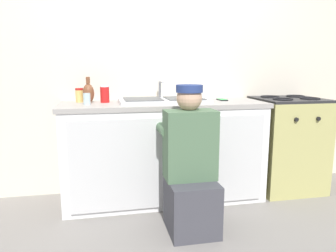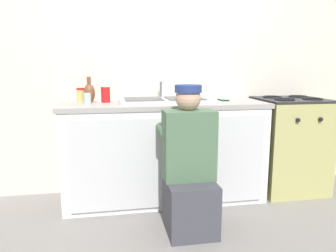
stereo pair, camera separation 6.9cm
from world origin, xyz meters
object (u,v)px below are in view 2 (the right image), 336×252
(soda_cup_red, at_px, (106,94))
(sink_double_basin, at_px, (164,100))
(condiment_jar, at_px, (81,95))
(stove_range, at_px, (288,144))
(cell_phone, at_px, (223,100))
(vase_decorative, at_px, (89,93))
(plumber_person, at_px, (189,171))
(water_glass, at_px, (87,99))

(soda_cup_red, bearing_deg, sink_double_basin, -9.45)
(sink_double_basin, height_order, condiment_jar, sink_double_basin)
(stove_range, bearing_deg, sink_double_basin, 179.90)
(cell_phone, distance_m, vase_decorative, 1.25)
(vase_decorative, bearing_deg, stove_range, -2.67)
(stove_range, xyz_separation_m, vase_decorative, (-1.92, 0.09, 0.54))
(stove_range, height_order, plumber_person, plumber_person)
(plumber_person, relative_size, condiment_jar, 8.63)
(stove_range, xyz_separation_m, cell_phone, (-0.68, 0.05, 0.45))
(sink_double_basin, distance_m, plumber_person, 0.80)
(plumber_person, relative_size, soda_cup_red, 7.26)
(plumber_person, bearing_deg, sink_double_basin, 97.60)
(sink_double_basin, xyz_separation_m, cell_phone, (0.58, 0.05, -0.01))
(plumber_person, distance_m, water_glass, 1.08)
(water_glass, distance_m, vase_decorative, 0.15)
(stove_range, height_order, cell_phone, stove_range)
(cell_phone, bearing_deg, condiment_jar, 175.61)
(sink_double_basin, height_order, stove_range, sink_double_basin)
(condiment_jar, height_order, cell_phone, condiment_jar)
(stove_range, relative_size, water_glass, 9.42)
(water_glass, relative_size, soda_cup_red, 0.66)
(sink_double_basin, distance_m, vase_decorative, 0.67)
(sink_double_basin, bearing_deg, stove_range, -0.10)
(soda_cup_red, relative_size, vase_decorative, 0.66)
(stove_range, distance_m, condiment_jar, 2.08)
(water_glass, bearing_deg, plumber_person, -37.20)
(sink_double_basin, xyz_separation_m, soda_cup_red, (-0.52, 0.09, 0.06))
(sink_double_basin, height_order, cell_phone, sink_double_basin)
(plumber_person, height_order, soda_cup_red, plumber_person)
(stove_range, distance_m, soda_cup_red, 1.86)
(plumber_person, xyz_separation_m, cell_phone, (0.50, 0.68, 0.46))
(condiment_jar, bearing_deg, vase_decorative, -38.76)
(stove_range, xyz_separation_m, condiment_jar, (-2.01, 0.16, 0.51))
(sink_double_basin, distance_m, stove_range, 1.35)
(sink_double_basin, xyz_separation_m, water_glass, (-0.67, -0.06, 0.03))
(plumber_person, bearing_deg, water_glass, 142.80)
(condiment_jar, xyz_separation_m, vase_decorative, (0.08, -0.07, 0.03))
(plumber_person, distance_m, vase_decorative, 1.17)
(stove_range, xyz_separation_m, plumber_person, (-1.18, -0.63, -0.01))
(sink_double_basin, distance_m, condiment_jar, 0.76)
(cell_phone, bearing_deg, sink_double_basin, -174.92)
(cell_phone, xyz_separation_m, vase_decorative, (-1.25, 0.04, 0.08))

